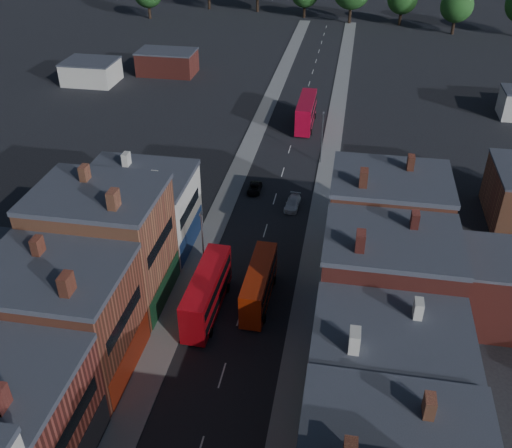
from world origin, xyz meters
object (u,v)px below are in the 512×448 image
at_px(car_2, 254,188).
at_px(car_3, 293,203).
at_px(bus_2, 306,112).
at_px(bus_0, 207,292).
at_px(bus_1, 259,284).
at_px(ped_3, 315,328).

bearing_deg(car_2, car_3, -31.00).
xyz_separation_m(bus_2, car_3, (1.15, -27.57, -2.00)).
bearing_deg(car_3, bus_0, -101.29).
bearing_deg(bus_2, car_3, -87.47).
xyz_separation_m(bus_1, car_3, (1.15, 19.56, -1.65)).
distance_m(car_3, ped_3, 24.31).
distance_m(bus_0, car_2, 25.50).
bearing_deg(car_2, ped_3, -69.20).
relative_size(car_2, ped_3, 2.13).
distance_m(bus_0, car_3, 22.97).
height_order(bus_0, ped_3, bus_0).
bearing_deg(car_2, bus_0, -91.51).
bearing_deg(bus_0, bus_1, 28.82).
distance_m(bus_2, car_2, 24.77).
xyz_separation_m(bus_1, bus_2, (-0.00, 47.13, 0.35)).
bearing_deg(bus_1, bus_0, -151.73).
height_order(bus_1, ped_3, bus_1).
bearing_deg(bus_0, ped_3, -7.39).
bearing_deg(bus_2, bus_1, -89.86).
bearing_deg(ped_3, car_2, 11.94).
bearing_deg(bus_2, ped_3, -82.97).
xyz_separation_m(car_3, ped_3, (5.05, -23.77, 0.39)).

